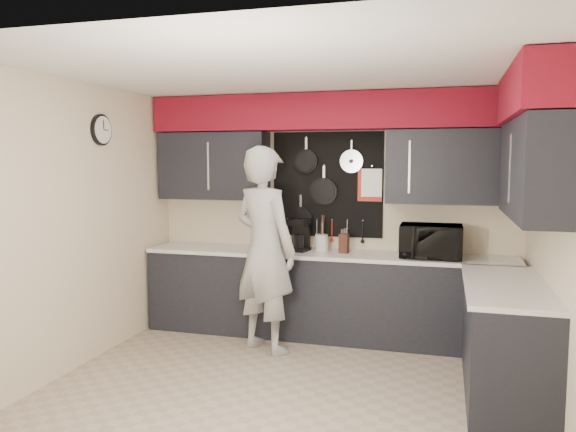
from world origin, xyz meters
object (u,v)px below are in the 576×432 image
(utensil_crock, at_px, (322,243))
(person, at_px, (265,249))
(microwave, at_px, (431,241))
(coffee_maker, at_px, (300,234))
(knife_block, at_px, (344,243))

(utensil_crock, xyz_separation_m, person, (-0.43, -0.65, 0.01))
(microwave, bearing_deg, person, -161.92)
(coffee_maker, bearing_deg, knife_block, 5.34)
(microwave, xyz_separation_m, knife_block, (-0.88, 0.05, -0.07))
(microwave, height_order, person, person)
(microwave, relative_size, person, 0.30)
(knife_block, bearing_deg, person, -133.77)
(utensil_crock, bearing_deg, coffee_maker, -167.63)
(utensil_crock, height_order, person, person)
(coffee_maker, xyz_separation_m, person, (-0.20, -0.60, -0.08))
(person, bearing_deg, coffee_maker, -82.12)
(knife_block, height_order, utensil_crock, knife_block)
(microwave, bearing_deg, coffee_maker, 176.54)
(coffee_maker, height_order, person, person)
(utensil_crock, distance_m, coffee_maker, 0.25)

